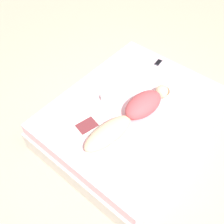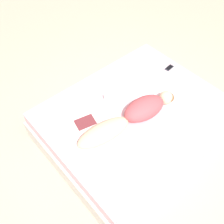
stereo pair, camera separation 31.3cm
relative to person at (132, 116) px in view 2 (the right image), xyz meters
The scene contains 6 objects.
ground_plane 0.61m from the person, 125.44° to the left, with size 12.00×12.00×0.00m, color #B7A88E.
bed 0.39m from the person, 125.44° to the left, with size 1.75×2.21×0.49m.
person is the anchor object (origin of this frame).
open_magazine 0.62m from the person, 138.70° to the right, with size 0.59×0.44×0.01m.
coffee_mug 0.45m from the person, behind, with size 0.12×0.08×0.09m.
cell_phone 1.11m from the person, 107.62° to the left, with size 0.08×0.15×0.01m.
Camera 2 is at (1.38, -1.57, 2.95)m, focal length 42.00 mm.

